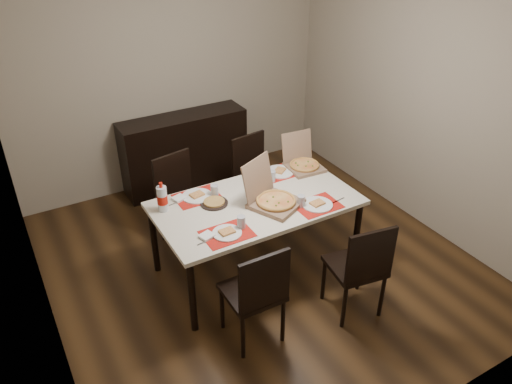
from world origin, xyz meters
TOP-DOWN VIEW (x-y plane):
  - ground at (0.00, 0.00)m, footprint 3.80×4.00m
  - room_walls at (0.00, 0.43)m, footprint 3.84×4.02m
  - sideboard at (0.00, 1.78)m, footprint 1.50×0.40m
  - dining_table at (-0.07, -0.06)m, footprint 1.80×1.00m
  - chair_near_left at (-0.52, -0.85)m, footprint 0.42×0.42m
  - chair_near_right at (0.37, -1.01)m, footprint 0.48×0.48m
  - chair_far_left at (-0.48, 0.75)m, footprint 0.49×0.49m
  - chair_far_right at (0.39, 0.77)m, footprint 0.48×0.48m
  - setting_near_left at (-0.50, -0.36)m, footprint 0.47×0.30m
  - setting_near_right at (0.34, -0.37)m, footprint 0.49×0.30m
  - setting_far_left at (-0.47, 0.27)m, footprint 0.48×0.30m
  - setting_far_right at (0.37, 0.27)m, footprint 0.43×0.30m
  - napkin_loose at (-0.08, -0.13)m, footprint 0.15×0.15m
  - pizza_box_center at (0.04, -0.17)m, footprint 0.54×0.56m
  - pizza_box_right at (0.66, 0.27)m, footprint 0.35×0.39m
  - faina_plate at (-0.41, 0.10)m, footprint 0.25×0.25m
  - dip_bowl at (-0.02, 0.09)m, footprint 0.16×0.16m
  - soda_bottle at (-0.83, 0.22)m, footprint 0.09×0.09m

SIDE VIEW (x-z plane):
  - ground at x=0.00m, z-range -0.02..0.00m
  - sideboard at x=0.00m, z-range 0.00..0.90m
  - chair_near_left at x=-0.52m, z-range 0.05..0.98m
  - chair_near_right at x=0.37m, z-range 0.05..0.98m
  - chair_far_left at x=-0.48m, z-range 0.05..0.98m
  - chair_far_right at x=0.39m, z-range 0.05..0.98m
  - dining_table at x=-0.07m, z-range 0.31..1.06m
  - napkin_loose at x=-0.08m, z-range 0.75..0.77m
  - faina_plate at x=-0.41m, z-range 0.75..0.78m
  - dip_bowl at x=-0.02m, z-range 0.75..0.78m
  - setting_far_left at x=-0.47m, z-range 0.72..0.83m
  - setting_far_right at x=0.37m, z-range 0.72..0.83m
  - setting_near_right at x=0.34m, z-range 0.72..0.83m
  - setting_near_left at x=-0.50m, z-range 0.72..0.83m
  - pizza_box_right at x=0.66m, z-range 0.64..0.97m
  - pizza_box_center at x=0.04m, z-range 0.61..1.01m
  - soda_bottle at x=-0.83m, z-range 0.73..1.00m
  - room_walls at x=0.00m, z-range 0.42..3.04m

